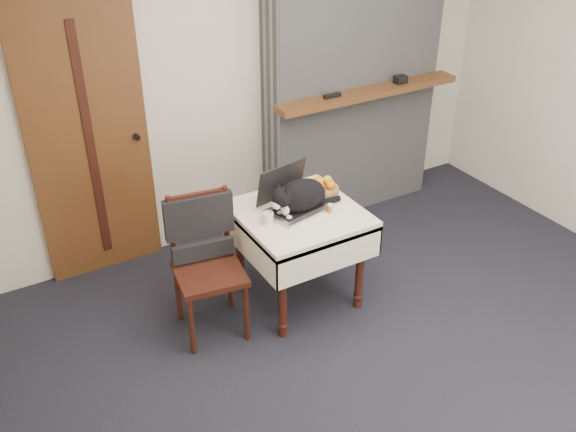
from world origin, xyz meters
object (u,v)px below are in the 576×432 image
Objects in this scene: door at (89,144)px; side_table at (299,226)px; pill_bottle at (330,208)px; cream_jar at (268,218)px; laptop at (291,198)px; cat at (301,195)px; fruit_basket at (323,189)px; chair at (204,245)px.

door is 1.55m from side_table.
cream_jar is at bearing 168.68° from pill_bottle.
laptop reaches higher than pill_bottle.
cat reaches higher than fruit_basket.
door is 9.08× the size of fruit_basket.
pill_bottle is at bearing -57.20° from laptop.
cream_jar is at bearing 173.68° from cat.
door is 1.51m from cat.
side_table is at bearing 1.08° from chair.
cat is at bearing -66.55° from laptop.
cat is at bearing 8.98° from cream_jar.
cat is 0.71m from chair.
cream_jar is at bearing -164.19° from fruit_basket.
cream_jar is 0.42m from pill_bottle.
cat is (0.04, -0.06, 0.04)m from laptop.
door is 30.34× the size of pill_bottle.
cat reaches higher than pill_bottle.
cat is 0.26m from fruit_basket.
door reaches higher than side_table.
fruit_basket is at bearing -36.85° from door.
chair is at bearing 163.00° from cream_jar.
door is 1.63m from fruit_basket.
fruit_basket is (0.25, 0.11, 0.16)m from side_table.
chair is at bearing 166.76° from laptop.
door reaches higher than pill_bottle.
door is 1.13m from chair.
cat is at bearing 17.72° from side_table.
side_table is at bearing -157.09° from fruit_basket.
chair reaches higher than side_table.
fruit_basket is at bearing 68.56° from pill_bottle.
side_table is at bearing -45.92° from door.
door is 3.73× the size of cat.
pill_bottle is at bearing -5.60° from chair.
chair is (-0.40, 0.12, -0.14)m from cream_jar.
door reaches higher than cream_jar.
cream_jar is (-0.23, -0.10, -0.03)m from laptop.
side_table is 0.25m from pill_bottle.
laptop is 0.27m from pill_bottle.
pill_bottle reaches higher than side_table.
cat is 0.57× the size of chair.
chair is at bearing 172.54° from side_table.
fruit_basket is at bearing 9.86° from chair.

